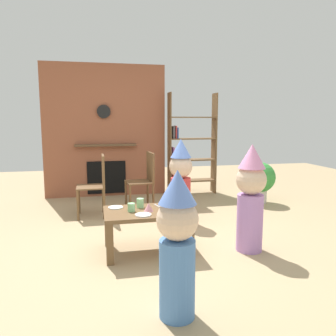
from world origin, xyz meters
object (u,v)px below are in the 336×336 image
coffee_table (147,218)px  child_in_pink (251,195)px  child_by_the_chairs (181,178)px  potted_plant_tall (260,179)px  paper_cup_near_right (131,207)px  paper_plate_front (116,207)px  paper_cup_center (140,203)px  dining_chair_middle (145,177)px  bookshelf (188,149)px  paper_plate_rear (143,215)px  paper_cup_far_left (175,208)px  child_with_cone_hat (177,241)px  birthday_cake_slice (149,207)px  paper_cup_near_left (170,203)px  dining_chair_left (97,182)px

coffee_table → child_in_pink: child_in_pink is taller
child_by_the_chairs → potted_plant_tall: bearing=147.3°
paper_cup_near_right → paper_plate_front: size_ratio=0.55×
paper_cup_center → dining_chair_middle: (0.28, 1.59, 0.01)m
bookshelf → paper_plate_front: bookshelf is taller
paper_plate_rear → paper_cup_near_right: bearing=121.6°
paper_cup_far_left → child_in_pink: 0.82m
paper_cup_near_right → dining_chair_middle: (0.39, 1.73, 0.01)m
paper_cup_near_right → child_by_the_chairs: (0.78, 0.98, 0.11)m
paper_plate_front → paper_plate_rear: size_ratio=0.97×
paper_cup_near_right → paper_cup_center: size_ratio=0.88×
dining_chair_middle → potted_plant_tall: size_ratio=1.29×
coffee_table → paper_cup_center: (-0.06, 0.13, 0.13)m
paper_cup_far_left → child_with_cone_hat: (-0.25, -1.09, 0.06)m
child_in_pink → potted_plant_tall: child_in_pink is taller
dining_chair_middle → potted_plant_tall: (1.96, -0.01, -0.10)m
paper_plate_front → birthday_cake_slice: (0.33, -0.20, 0.04)m
paper_cup_far_left → potted_plant_tall: size_ratio=0.15×
paper_cup_near_left → child_by_the_chairs: (0.36, 0.93, 0.10)m
dining_chair_middle → potted_plant_tall: 1.97m
dining_chair_left → paper_plate_rear: bearing=104.5°
paper_cup_center → paper_plate_rear: (-0.01, -0.31, -0.04)m
child_in_pink → coffee_table: bearing=-0.0°
paper_cup_center → paper_cup_near_right: bearing=-128.3°
child_with_cone_hat → paper_plate_rear: bearing=3.8°
potted_plant_tall → dining_chair_left: bearing=-175.2°
paper_cup_near_right → potted_plant_tall: (2.36, 1.72, -0.09)m
paper_cup_center → potted_plant_tall: bearing=35.0°
child_by_the_chairs → potted_plant_tall: (1.57, 0.73, -0.19)m
paper_cup_center → child_in_pink: size_ratio=0.09×
coffee_table → paper_cup_center: bearing=113.3°
coffee_table → dining_chair_left: dining_chair_left is taller
birthday_cake_slice → dining_chair_left: size_ratio=0.11×
paper_plate_rear → paper_cup_center: bearing=88.1°
birthday_cake_slice → paper_cup_near_left: bearing=18.1°
dining_chair_left → potted_plant_tall: 2.71m
coffee_table → dining_chair_middle: dining_chair_middle is taller
bookshelf → dining_chair_middle: (-0.97, -0.95, -0.35)m
bookshelf → paper_cup_center: 2.85m
paper_cup_far_left → dining_chair_middle: 1.86m
paper_cup_near_right → paper_plate_front: 0.24m
paper_cup_near_left → dining_chair_middle: bearing=91.1°
paper_cup_center → paper_cup_far_left: (0.33, -0.27, 0.00)m
paper_cup_far_left → child_by_the_chairs: (0.34, 1.12, 0.10)m
paper_cup_near_left → paper_cup_far_left: paper_cup_far_left is taller
dining_chair_middle → paper_plate_front: bearing=65.3°
paper_cup_near_left → dining_chair_middle: dining_chair_middle is taller
bookshelf → paper_cup_near_right: 3.03m
paper_cup_near_right → dining_chair_left: bearing=103.0°
coffee_table → child_in_pink: size_ratio=0.78×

